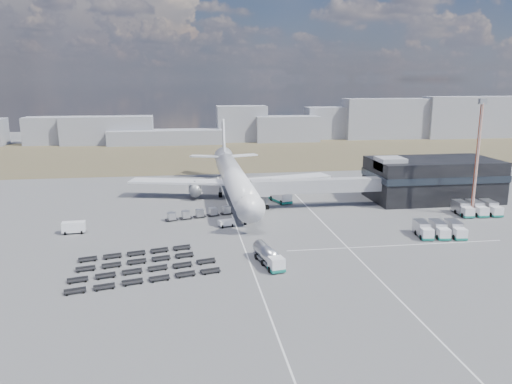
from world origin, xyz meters
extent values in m
plane|color=#565659|center=(0.00, 0.00, 0.00)|extent=(420.00, 420.00, 0.00)
cube|color=#4E432E|center=(0.00, 110.00, 0.01)|extent=(420.00, 90.00, 0.01)
cube|color=silver|center=(-2.00, 5.00, 0.01)|extent=(0.25, 110.00, 0.01)
cube|color=silver|center=(16.00, 5.00, 0.01)|extent=(0.25, 110.00, 0.01)
cube|color=silver|center=(25.00, -8.00, 0.01)|extent=(40.00, 0.25, 0.01)
cube|color=black|center=(48.00, 24.00, 5.00)|extent=(30.00, 16.00, 10.00)
cube|color=#262D38|center=(48.00, 24.00, 6.20)|extent=(30.40, 16.40, 1.60)
cube|color=#939399|center=(36.00, 22.00, 9.50)|extent=(6.00, 6.00, 3.00)
cube|color=#939399|center=(18.10, 20.50, 5.10)|extent=(29.80, 3.00, 3.00)
cube|color=#939399|center=(4.70, 20.00, 5.10)|extent=(4.00, 3.60, 3.40)
cylinder|color=slate|center=(6.20, 20.50, 2.55)|extent=(0.70, 0.70, 5.10)
cylinder|color=black|center=(6.20, 20.50, 0.45)|extent=(1.40, 0.90, 1.40)
cylinder|color=white|center=(0.00, 30.00, 5.30)|extent=(5.60, 48.00, 5.60)
cone|color=white|center=(0.00, 3.50, 5.30)|extent=(5.60, 5.00, 5.60)
cone|color=white|center=(0.00, 58.00, 6.10)|extent=(5.60, 8.00, 5.60)
cube|color=black|center=(0.00, 5.50, 6.10)|extent=(2.20, 2.00, 0.80)
cube|color=white|center=(-13.00, 35.00, 4.10)|extent=(25.59, 11.38, 0.50)
cube|color=white|center=(13.00, 35.00, 4.10)|extent=(25.59, 11.38, 0.50)
cylinder|color=slate|center=(-9.50, 33.00, 2.40)|extent=(3.00, 5.00, 3.00)
cylinder|color=slate|center=(9.50, 33.00, 2.40)|extent=(3.00, 5.00, 3.00)
cube|color=white|center=(-5.50, 60.00, 6.50)|extent=(9.49, 5.63, 0.35)
cube|color=white|center=(5.50, 60.00, 6.50)|extent=(9.49, 5.63, 0.35)
cube|color=white|center=(0.00, 61.00, 11.80)|extent=(0.50, 9.06, 11.45)
cylinder|color=slate|center=(0.00, 9.00, 1.25)|extent=(0.50, 0.50, 2.50)
cylinder|color=slate|center=(-3.20, 34.00, 1.25)|extent=(0.60, 0.60, 2.50)
cylinder|color=slate|center=(3.20, 34.00, 1.25)|extent=(0.60, 0.60, 2.50)
cylinder|color=black|center=(0.00, 9.00, 0.50)|extent=(0.50, 1.20, 1.20)
cube|color=gray|center=(-72.82, 150.24, 6.16)|extent=(19.50, 12.00, 12.31)
cube|color=gray|center=(-45.75, 146.71, 6.29)|extent=(40.39, 12.00, 12.59)
cube|color=gray|center=(-19.23, 142.42, 3.26)|extent=(52.13, 12.00, 6.52)
cube|color=gray|center=(15.80, 148.86, 8.35)|extent=(23.35, 12.00, 16.71)
cube|color=gray|center=(36.95, 145.12, 5.98)|extent=(29.96, 12.00, 11.97)
cube|color=gray|center=(65.92, 154.53, 7.74)|extent=(34.05, 12.00, 15.49)
cube|color=gray|center=(93.15, 149.87, 9.84)|extent=(52.15, 12.00, 19.68)
cube|color=gray|center=(133.72, 147.50, 10.28)|extent=(51.05, 12.00, 20.56)
cube|color=white|center=(1.48, -17.25, 1.31)|extent=(2.55, 2.55, 2.08)
cube|color=#147463|center=(1.48, -17.25, 0.50)|extent=(2.66, 2.66, 0.45)
cylinder|color=#BABABF|center=(0.62, -12.90, 1.72)|extent=(3.54, 7.09, 2.26)
cube|color=slate|center=(0.62, -12.90, 0.68)|extent=(3.45, 7.08, 0.32)
cylinder|color=black|center=(0.88, -14.23, 0.45)|extent=(2.50, 1.43, 0.99)
cube|color=white|center=(-4.00, 8.00, 0.69)|extent=(3.35, 2.44, 1.38)
cube|color=white|center=(-33.26, 7.85, 1.14)|extent=(4.38, 2.24, 2.27)
cube|color=white|center=(10.73, 26.76, 1.82)|extent=(4.67, 7.33, 3.19)
cube|color=#147463|center=(10.73, 26.76, 0.51)|extent=(4.81, 7.48, 0.51)
cube|color=white|center=(31.71, -5.87, 1.17)|extent=(2.32, 2.24, 1.98)
cube|color=#147463|center=(31.71, -5.87, 0.40)|extent=(2.42, 2.34, 0.40)
cube|color=#BABABF|center=(32.14, -2.75, 1.53)|extent=(2.70, 4.39, 2.34)
cube|color=white|center=(34.74, -6.29, 1.17)|extent=(2.32, 2.24, 1.98)
cube|color=#147463|center=(34.74, -6.29, 0.40)|extent=(2.42, 2.34, 0.40)
cube|color=#BABABF|center=(35.17, -3.17, 1.53)|extent=(2.70, 4.39, 2.34)
cube|color=white|center=(37.77, -6.70, 1.17)|extent=(2.32, 2.24, 1.98)
cube|color=#147463|center=(37.77, -6.70, 0.40)|extent=(2.42, 2.34, 0.40)
cube|color=#BABABF|center=(38.20, -3.58, 1.53)|extent=(2.70, 4.39, 2.34)
cube|color=white|center=(47.56, 7.14, 1.22)|extent=(2.27, 2.19, 2.07)
cube|color=#147463|center=(47.56, 7.14, 0.42)|extent=(2.37, 2.29, 0.42)
cube|color=#BABABF|center=(47.74, 10.42, 1.60)|extent=(2.49, 4.44, 2.44)
cube|color=white|center=(50.75, 6.96, 1.22)|extent=(2.27, 2.19, 2.07)
cube|color=#147463|center=(50.75, 6.96, 0.42)|extent=(2.37, 2.29, 0.42)
cube|color=#BABABF|center=(50.94, 10.24, 1.60)|extent=(2.49, 4.44, 2.44)
cube|color=white|center=(53.95, 6.78, 1.22)|extent=(2.27, 2.19, 2.07)
cube|color=#147463|center=(53.95, 6.78, 0.42)|extent=(2.37, 2.29, 0.42)
cube|color=#BABABF|center=(54.13, 10.07, 1.60)|extent=(2.49, 4.44, 2.44)
cube|color=black|center=(-14.89, 13.80, 0.29)|extent=(2.82, 2.17, 0.17)
cube|color=#BABABF|center=(-14.89, 13.80, 1.10)|extent=(1.90, 1.90, 1.43)
cube|color=black|center=(-11.96, 14.66, 0.29)|extent=(2.82, 2.17, 0.17)
cube|color=#BABABF|center=(-11.96, 14.66, 1.10)|extent=(1.90, 1.90, 1.43)
cube|color=black|center=(-9.03, 15.53, 0.29)|extent=(2.82, 2.17, 0.17)
cube|color=#BABABF|center=(-9.03, 15.53, 1.10)|extent=(1.90, 1.90, 1.43)
cube|color=black|center=(-6.09, 16.40, 0.29)|extent=(2.82, 2.17, 0.17)
cube|color=#BABABF|center=(-6.09, 16.40, 1.10)|extent=(1.90, 1.90, 1.43)
cube|color=black|center=(-3.16, 17.27, 0.29)|extent=(2.82, 2.17, 0.17)
cube|color=#BABABF|center=(-3.16, 17.27, 1.10)|extent=(1.90, 1.90, 1.43)
cube|color=black|center=(-18.02, -18.20, 0.35)|extent=(23.10, 7.08, 0.70)
cube|color=black|center=(-19.01, -14.22, 0.35)|extent=(23.10, 7.08, 0.70)
cube|color=black|center=(-20.00, -10.24, 0.35)|extent=(19.31, 6.14, 0.70)
cube|color=black|center=(-20.99, -6.26, 0.35)|extent=(19.31, 6.14, 0.70)
cylinder|color=#AC3D1B|center=(49.38, 8.57, 12.07)|extent=(0.68, 0.68, 24.13)
cube|color=slate|center=(49.38, 8.57, 24.42)|extent=(2.36, 1.45, 1.16)
cube|color=#565659|center=(49.38, 8.57, 0.14)|extent=(1.93, 1.93, 0.29)
camera|label=1|loc=(-12.04, -87.77, 28.81)|focal=35.00mm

